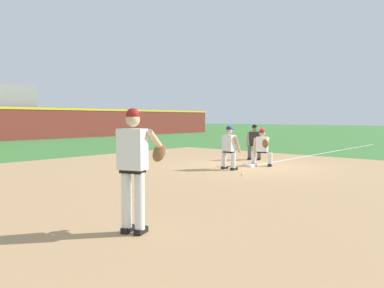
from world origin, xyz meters
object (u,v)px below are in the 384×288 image
at_px(first_baseman, 262,146).
at_px(baserunner, 229,146).
at_px(first_base_bag, 249,165).
at_px(baseball, 242,174).
at_px(umpire, 254,141).
at_px(pitcher, 135,163).

bearing_deg(first_baseman, baserunner, 166.94).
relative_size(first_baseman, baserunner, 0.92).
xyz_separation_m(first_baseman, baserunner, (-1.51, 0.35, 0.06)).
height_order(first_base_bag, baseball, first_base_bag).
relative_size(first_base_bag, baseball, 5.14).
xyz_separation_m(first_base_bag, umpire, (1.98, 1.04, 0.75)).
bearing_deg(baserunner, baseball, -125.10).
bearing_deg(first_baseman, first_base_bag, 143.95).
distance_m(first_baseman, umpire, 2.07).
bearing_deg(first_base_bag, baserunner, 176.17).
relative_size(first_baseman, umpire, 0.92).
bearing_deg(pitcher, baserunner, 24.64).
bearing_deg(baseball, first_baseman, 16.26).
xyz_separation_m(first_baseman, umpire, (1.60, 1.31, 0.06)).
bearing_deg(first_base_bag, baseball, -153.37).
height_order(first_base_bag, umpire, umpire).
distance_m(pitcher, umpire, 10.41).
bearing_deg(baseball, first_base_bag, 26.63).
distance_m(first_base_bag, baserunner, 1.36).
relative_size(first_base_bag, baserunner, 0.26).
xyz_separation_m(baserunner, umpire, (3.11, 0.96, 0.00)).
relative_size(pitcher, first_baseman, 1.39).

